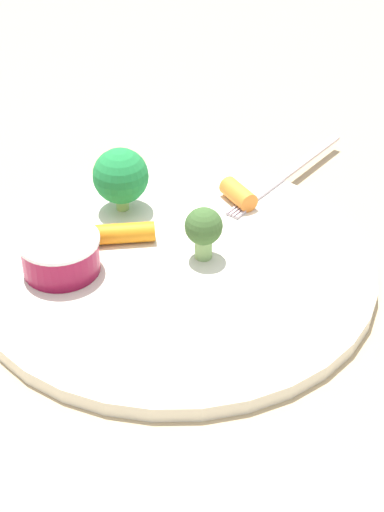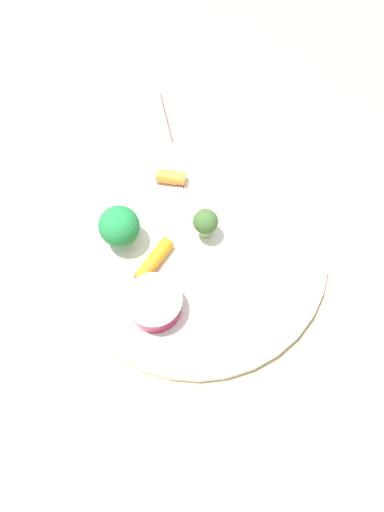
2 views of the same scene
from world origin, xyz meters
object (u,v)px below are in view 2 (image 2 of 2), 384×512
broccoli_floret_0 (119,226)px  carrot_stick_0 (171,177)px  carrot_stick_1 (154,260)px  sauce_cup (154,303)px  broccoli_floret_1 (206,223)px  plate (195,250)px  fork (169,139)px

broccoli_floret_0 → carrot_stick_0: bearing=21.2°
carrot_stick_1 → carrot_stick_0: bearing=46.7°
sauce_cup → broccoli_floret_0: (0.01, 0.10, 0.02)m
sauce_cup → broccoli_floret_1: (0.10, 0.05, 0.01)m
plate → sauce_cup: 0.09m
carrot_stick_0 → carrot_stick_1: same height
broccoli_floret_1 → carrot_stick_1: bearing=179.1°
carrot_stick_0 → broccoli_floret_0: bearing=-158.8°
plate → sauce_cup: sauce_cup is taller
plate → carrot_stick_0: bearing=73.3°
broccoli_floret_1 → carrot_stick_0: bearing=84.4°
sauce_cup → broccoli_floret_1: bearing=24.6°
plate → broccoli_floret_0: 0.10m
sauce_cup → broccoli_floret_0: size_ratio=1.10×
broccoli_floret_0 → carrot_stick_1: broccoli_floret_0 is taller
broccoli_floret_0 → broccoli_floret_1: size_ratio=1.28×
broccoli_floret_0 → broccoli_floret_1: broccoli_floret_0 is taller
plate → fork: size_ratio=1.81×
fork → carrot_stick_0: bearing=-120.2°
plate → broccoli_floret_0: size_ratio=5.56×
broccoli_floret_1 → fork: (0.04, 0.14, -0.03)m
fork → broccoli_floret_1: bearing=-106.2°
carrot_stick_1 → plate: bearing=-11.0°
fork → sauce_cup: bearing=-126.9°
carrot_stick_1 → sauce_cup: bearing=-121.5°
broccoli_floret_0 → carrot_stick_0: (0.09, 0.04, -0.02)m
sauce_cup → carrot_stick_0: (0.11, 0.13, -0.01)m
carrot_stick_0 → fork: bearing=59.8°
broccoli_floret_1 → fork: broccoli_floret_1 is taller
broccoli_floret_1 → carrot_stick_1: broccoli_floret_1 is taller
carrot_stick_1 → fork: size_ratio=0.34×
sauce_cup → fork: bearing=53.1°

